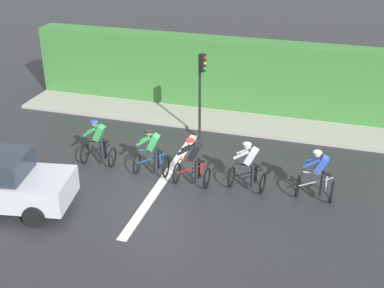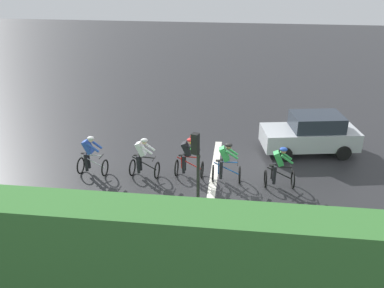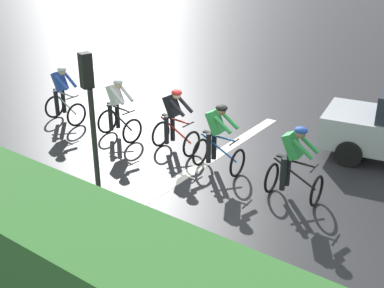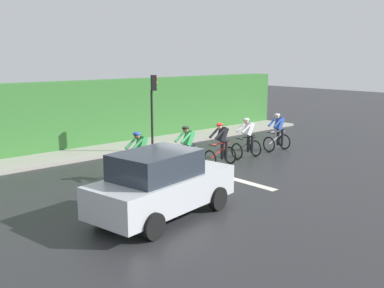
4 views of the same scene
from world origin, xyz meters
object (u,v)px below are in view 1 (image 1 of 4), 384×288
Objects in this scene: cyclist_second at (249,168)px; cyclist_mid at (193,163)px; cyclist_lead at (318,176)px; traffic_light_near_crossing at (201,84)px; cyclist_trailing at (98,144)px; cyclist_fourth at (152,153)px.

cyclist_second and cyclist_mid have the same top height.
cyclist_lead is at bearing 91.93° from cyclist_second.
cyclist_second is 4.20m from traffic_light_near_crossing.
traffic_light_near_crossing is at bearing 136.56° from cyclist_trailing.
cyclist_second is 3.21m from cyclist_fourth.
cyclist_mid is (0.29, -3.83, 0.00)m from cyclist_lead.
cyclist_mid is at bearing 83.35° from cyclist_trailing.
cyclist_trailing is (-0.11, -7.30, 0.00)m from cyclist_lead.
cyclist_second is 1.00× the size of cyclist_trailing.
cyclist_mid is at bearing -85.65° from cyclist_lead.
traffic_light_near_crossing reaches higher than cyclist_mid.
traffic_light_near_crossing is at bearing 165.70° from cyclist_fourth.
cyclist_fourth is 3.48m from traffic_light_near_crossing.
cyclist_trailing is (-0.14, -1.99, 0.00)m from cyclist_fourth.
cyclist_second is at bearing 97.22° from cyclist_mid.
cyclist_mid is 0.50× the size of traffic_light_near_crossing.
traffic_light_near_crossing is (-3.05, -4.52, 1.43)m from cyclist_lead.
cyclist_lead is 1.00× the size of cyclist_fourth.
traffic_light_near_crossing reaches higher than cyclist_second.
cyclist_second is (0.07, -2.09, 0.00)m from cyclist_lead.
cyclist_fourth is at bearing -14.30° from traffic_light_near_crossing.
cyclist_lead and cyclist_second have the same top height.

